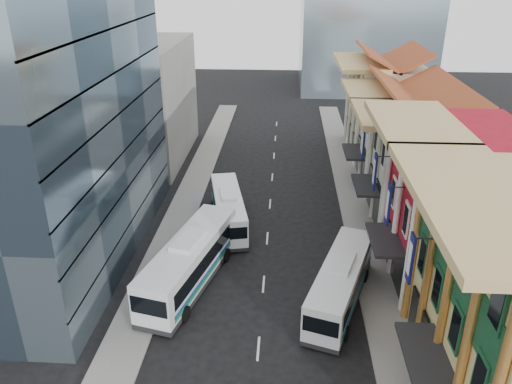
# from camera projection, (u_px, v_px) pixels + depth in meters

# --- Properties ---
(sidewalk_right) EXTENTS (3.00, 90.00, 0.15)m
(sidewalk_right) POSITION_uv_depth(u_px,v_px,m) (364.00, 240.00, 43.67)
(sidewalk_right) COLOR slate
(sidewalk_right) RESTS_ON ground
(sidewalk_left) EXTENTS (3.00, 90.00, 0.15)m
(sidewalk_left) POSITION_uv_depth(u_px,v_px,m) (173.00, 235.00, 44.62)
(sidewalk_left) COLOR slate
(sidewalk_left) RESTS_ON ground
(shophouse_red) EXTENTS (8.00, 10.00, 12.00)m
(shophouse_red) POSITION_uv_depth(u_px,v_px,m) (457.00, 207.00, 36.37)
(shophouse_red) COLOR maroon
(shophouse_red) RESTS_ON ground
(shophouse_cream_near) EXTENTS (8.00, 9.00, 10.00)m
(shophouse_cream_near) POSITION_uv_depth(u_px,v_px,m) (423.00, 170.00, 45.41)
(shophouse_cream_near) COLOR beige
(shophouse_cream_near) RESTS_ON ground
(shophouse_cream_mid) EXTENTS (8.00, 9.00, 10.00)m
(shophouse_cream_mid) POSITION_uv_depth(u_px,v_px,m) (403.00, 139.00, 53.58)
(shophouse_cream_mid) COLOR beige
(shophouse_cream_mid) RESTS_ON ground
(shophouse_cream_far) EXTENTS (8.00, 12.00, 11.00)m
(shophouse_cream_far) POSITION_uv_depth(u_px,v_px,m) (386.00, 109.00, 62.91)
(shophouse_cream_far) COLOR beige
(shophouse_cream_far) RESTS_ON ground
(office_tower) EXTENTS (12.00, 26.00, 30.00)m
(office_tower) POSITION_uv_depth(u_px,v_px,m) (34.00, 72.00, 36.17)
(office_tower) COLOR #3A4D5C
(office_tower) RESTS_ON ground
(office_block_far) EXTENTS (10.00, 18.00, 14.00)m
(office_block_far) POSITION_uv_depth(u_px,v_px,m) (143.00, 102.00, 60.32)
(office_block_far) COLOR gray
(office_block_far) RESTS_ON ground
(bus_left_near) EXTENTS (5.88, 12.93, 4.04)m
(bus_left_near) POSITION_uv_depth(u_px,v_px,m) (190.00, 261.00, 37.06)
(bus_left_near) COLOR silver
(bus_left_near) RESTS_ON ground
(bus_left_far) EXTENTS (4.61, 10.91, 3.41)m
(bus_left_far) POSITION_uv_depth(u_px,v_px,m) (228.00, 209.00, 45.72)
(bus_left_far) COLOR white
(bus_left_far) RESTS_ON ground
(bus_right) EXTENTS (5.92, 11.36, 3.56)m
(bus_right) POSITION_uv_depth(u_px,v_px,m) (341.00, 282.00, 35.00)
(bus_right) COLOR silver
(bus_right) RESTS_ON ground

